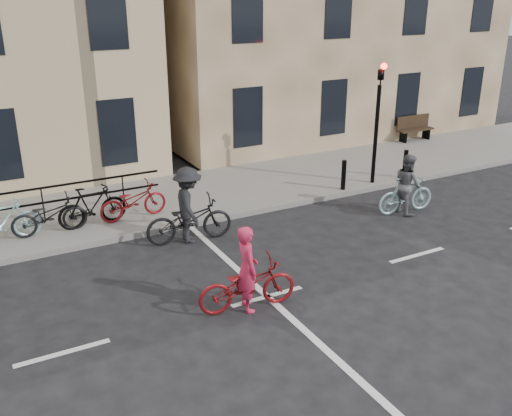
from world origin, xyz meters
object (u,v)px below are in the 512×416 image
cyclist_dark (189,213)px  bench (414,127)px  cyclist_pink (247,281)px  cyclist_grey (407,189)px  traffic_light (378,109)px

cyclist_dark → bench: bearing=-61.0°
bench → cyclist_pink: 14.01m
cyclist_pink → cyclist_grey: size_ratio=1.14×
traffic_light → cyclist_pink: 8.35m
cyclist_grey → cyclist_dark: cyclist_dark is taller
bench → cyclist_grey: bearing=-134.4°
traffic_light → cyclist_dark: bearing=-170.7°
traffic_light → cyclist_dark: 6.85m
bench → cyclist_pink: cyclist_pink is taller
traffic_light → cyclist_dark: traffic_light is taller
traffic_light → cyclist_pink: (-6.76, -4.54, -1.86)m
traffic_light → bench: 6.14m
bench → cyclist_pink: bearing=-145.5°
traffic_light → bench: (4.80, 3.39, -1.78)m
traffic_light → cyclist_pink: size_ratio=1.94×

